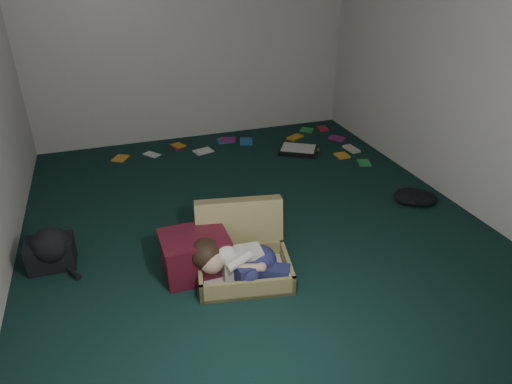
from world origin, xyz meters
TOP-DOWN VIEW (x-y plane):
  - floor at (0.00, 0.00)m, footprint 4.50×4.50m
  - wall_back at (0.00, 2.25)m, footprint 4.50×0.00m
  - wall_front at (0.00, -2.25)m, footprint 4.50×0.00m
  - wall_right at (2.00, 0.00)m, footprint 0.00×4.50m
  - suitcase at (-0.30, -0.69)m, footprint 0.80×0.78m
  - person at (-0.38, -0.85)m, footprint 0.72×0.45m
  - maroon_bin at (-0.65, -0.63)m, footprint 0.50×0.40m
  - backpack at (-1.70, -0.18)m, footprint 0.45×0.36m
  - clothing_pile at (1.70, -0.17)m, footprint 0.54×0.49m
  - paper_tray at (1.04, 1.29)m, footprint 0.55×0.52m
  - book_scatter at (0.77, 1.60)m, footprint 2.95×1.43m

SIDE VIEW (x-z plane):
  - floor at x=0.00m, z-range 0.00..0.00m
  - book_scatter at x=0.77m, z-range 0.00..0.02m
  - paper_tray at x=1.04m, z-range 0.00..0.06m
  - clothing_pile at x=1.70m, z-range 0.00..0.14m
  - backpack at x=-1.70m, z-range 0.00..0.26m
  - suitcase at x=-0.30m, z-range -0.10..0.40m
  - maroon_bin at x=-0.65m, z-range 0.00..0.34m
  - person at x=-0.38m, z-range 0.04..0.35m
  - wall_back at x=0.00m, z-range -0.95..3.55m
  - wall_front at x=0.00m, z-range -0.95..3.55m
  - wall_right at x=2.00m, z-range -0.95..3.55m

